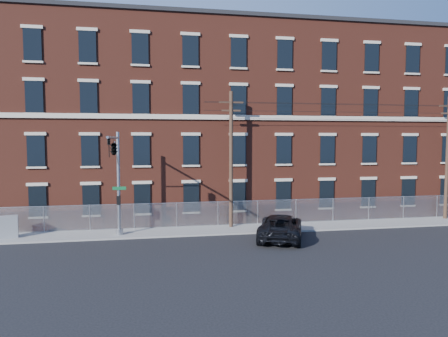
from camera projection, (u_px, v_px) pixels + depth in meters
ground at (216, 250)px, 24.27m from camera, size 140.00×140.00×0.00m
sidewalk at (359, 224)px, 31.29m from camera, size 65.00×3.00×0.12m
mill_building at (315, 124)px, 39.48m from camera, size 55.30×14.32×16.30m
chain_link_fence at (351, 209)px, 32.49m from camera, size 59.06×0.06×1.85m
traffic_signal_mast at (115, 159)px, 24.97m from camera, size 0.90×6.75×7.00m
utility_pole_near at (231, 157)px, 29.74m from camera, size 1.80×0.28×10.00m
utility_pole_mid at (447, 155)px, 32.90m from camera, size 1.80×0.28×10.00m
pickup_truck at (280, 227)px, 26.89m from camera, size 4.66×6.48×1.64m
utility_cabinet at (8, 227)px, 26.60m from camera, size 1.28×0.85×1.47m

